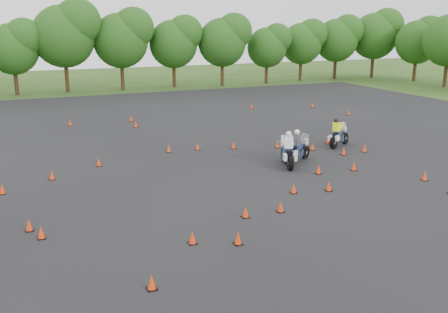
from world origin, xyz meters
The scene contains 7 objects.
ground centered at (0.00, 0.00, 0.00)m, with size 140.00×140.00×0.00m, color #2D5119.
asphalt_pad centered at (0.00, 6.00, 0.01)m, with size 62.00×62.00×0.00m, color black.
treeline centered at (1.11, 34.79, 4.55)m, with size 87.08×32.43×10.69m.
traffic_cones centered at (-0.14, 5.77, 0.23)m, with size 33.04×31.63×0.45m.
rider_grey centered at (5.13, 5.43, 0.96)m, with size 2.46×0.76×1.90m, color #46474E, non-canonical shape.
rider_yellow centered at (9.53, 7.48, 0.92)m, with size 2.37×0.73×1.83m, color #FBFF16, non-canonical shape.
rider_white centered at (4.17, 4.94, 1.00)m, with size 2.58×0.79×1.99m, color white, non-canonical shape.
Camera 1 is at (-9.42, -17.98, 7.65)m, focal length 40.00 mm.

